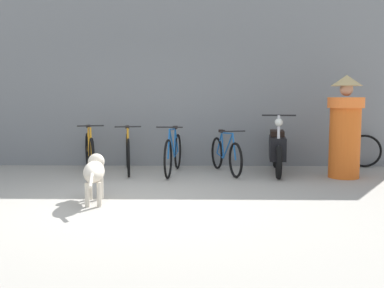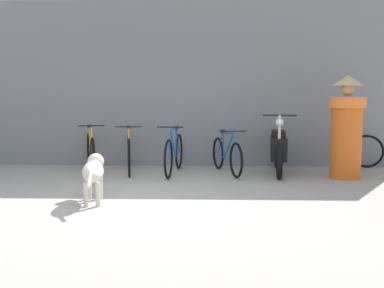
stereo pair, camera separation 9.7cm
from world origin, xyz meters
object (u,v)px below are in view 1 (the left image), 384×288
(bicycle_1, at_px, (128,153))
(bicycle_3, at_px, (226,155))
(stray_dog, at_px, (94,171))
(bicycle_2, at_px, (173,153))
(spare_tire_left, at_px, (364,151))
(person_in_robes, at_px, (345,126))
(bicycle_0, at_px, (90,153))
(motorcycle, at_px, (277,149))

(bicycle_1, height_order, bicycle_3, bicycle_1)
(stray_dog, bearing_deg, bicycle_2, -31.07)
(bicycle_1, bearing_deg, spare_tire_left, 87.95)
(bicycle_2, bearing_deg, bicycle_3, 99.47)
(stray_dog, bearing_deg, spare_tire_left, -65.90)
(bicycle_1, bearing_deg, person_in_robes, 72.43)
(spare_tire_left, bearing_deg, bicycle_2, -168.11)
(bicycle_3, height_order, stray_dog, bicycle_3)
(bicycle_1, distance_m, person_in_robes, 3.88)
(bicycle_2, height_order, person_in_robes, person_in_robes)
(bicycle_1, height_order, spare_tire_left, bicycle_1)
(bicycle_0, relative_size, bicycle_3, 1.07)
(bicycle_3, xyz_separation_m, person_in_robes, (2.01, -0.42, 0.55))
(motorcycle, bearing_deg, bicycle_1, -83.97)
(bicycle_2, xyz_separation_m, person_in_robes, (2.97, -0.36, 0.52))
(motorcycle, height_order, stray_dog, motorcycle)
(bicycle_0, bearing_deg, stray_dog, -2.51)
(bicycle_0, distance_m, bicycle_1, 0.70)
(bicycle_0, distance_m, spare_tire_left, 5.32)
(bicycle_1, bearing_deg, bicycle_2, 71.43)
(bicycle_0, bearing_deg, person_in_robes, 66.18)
(bicycle_2, distance_m, spare_tire_left, 3.81)
(bicycle_2, xyz_separation_m, stray_dog, (-0.91, -2.23, 0.04))
(bicycle_3, height_order, motorcycle, motorcycle)
(bicycle_3, xyz_separation_m, stray_dog, (-1.86, -2.29, 0.08))
(bicycle_1, distance_m, bicycle_2, 0.85)
(bicycle_2, relative_size, motorcycle, 0.95)
(bicycle_2, distance_m, stray_dog, 2.41)
(bicycle_2, bearing_deg, motorcycle, 98.28)
(bicycle_2, relative_size, bicycle_3, 1.10)
(bicycle_1, xyz_separation_m, person_in_robes, (3.81, -0.49, 0.52))
(bicycle_2, bearing_deg, bicycle_0, -87.89)
(motorcycle, relative_size, spare_tire_left, 2.81)
(bicycle_0, bearing_deg, bicycle_3, 71.02)
(bicycle_1, bearing_deg, bicycle_0, -98.87)
(bicycle_2, bearing_deg, person_in_robes, 89.02)
(bicycle_1, bearing_deg, motorcycle, 78.70)
(person_in_robes, bearing_deg, bicycle_0, -0.67)
(bicycle_0, height_order, motorcycle, motorcycle)
(bicycle_1, relative_size, motorcycle, 0.91)
(bicycle_3, bearing_deg, bicycle_1, -108.24)
(stray_dog, relative_size, spare_tire_left, 1.84)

